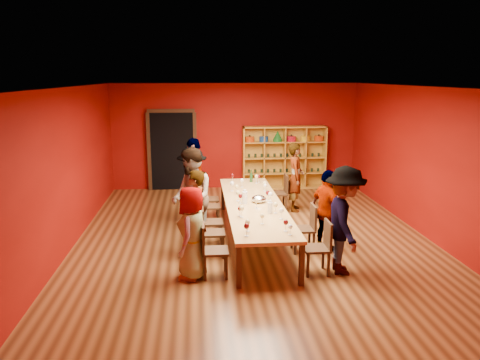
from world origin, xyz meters
name	(u,v)px	position (x,y,z in m)	size (l,w,h in m)	color
room_shell	(254,166)	(0.00, 0.00, 1.50)	(7.10, 9.10, 3.04)	#4F2C15
tasting_table	(254,206)	(0.00, 0.00, 0.70)	(1.10, 4.50, 0.75)	tan
doorway	(172,151)	(-1.80, 4.43, 1.12)	(1.40, 0.17, 2.30)	black
shelving_unit	(284,154)	(1.40, 4.32, 0.98)	(2.40, 0.40, 1.80)	gold
chair_person_left_0	(210,247)	(-0.91, -1.70, 0.50)	(0.42, 0.42, 0.89)	black
person_left_0	(192,233)	(-1.20, -1.70, 0.75)	(0.74, 0.40, 1.51)	silver
chair_person_left_1	(209,230)	(-0.91, -0.80, 0.50)	(0.42, 0.42, 0.89)	black
person_left_1	(195,214)	(-1.16, -0.80, 0.80)	(0.58, 0.42, 1.59)	#4B4B50
chair_person_left_2	(208,219)	(-0.91, -0.17, 0.50)	(0.42, 0.42, 0.89)	black
person_left_2	(192,197)	(-1.21, -0.17, 0.94)	(0.92, 0.50, 1.89)	silver
chair_person_left_3	(207,204)	(-0.91, 0.94, 0.50)	(0.42, 0.42, 0.89)	black
person_left_3	(192,187)	(-1.21, 0.94, 0.87)	(1.12, 0.46, 1.73)	#161B3C
chair_person_left_4	(206,197)	(-0.91, 1.56, 0.50)	(0.42, 0.42, 0.89)	black
person_left_4	(194,178)	(-1.17, 1.56, 0.93)	(1.09, 0.49, 1.86)	#5D7DBF
chair_person_right_0	(321,244)	(0.91, -1.73, 0.50)	(0.42, 0.42, 0.89)	black
person_right_0	(344,220)	(1.28, -1.73, 0.90)	(1.16, 0.48, 1.79)	#C88690
chair_person_right_1	(307,226)	(0.91, -0.74, 0.50)	(0.42, 0.42, 0.89)	black
person_right_1	(327,211)	(1.27, -0.74, 0.77)	(0.90, 0.41, 1.54)	#4C4D51
chair_person_right_4	(281,191)	(0.91, 1.96, 0.50)	(0.42, 0.42, 0.89)	black
person_right_4	(295,177)	(1.25, 1.96, 0.83)	(0.60, 0.44, 1.65)	#15173C
wine_glass_0	(259,177)	(0.34, 1.80, 0.89)	(0.08, 0.08, 0.19)	white
wine_glass_1	(232,176)	(-0.28, 1.89, 0.90)	(0.08, 0.08, 0.21)	white
wine_glass_2	(286,223)	(0.31, -1.76, 0.90)	(0.08, 0.08, 0.20)	white
wine_glass_3	(268,193)	(0.30, 0.16, 0.90)	(0.08, 0.08, 0.21)	white
wine_glass_4	(240,196)	(-0.27, -0.01, 0.89)	(0.08, 0.08, 0.20)	white
wine_glass_5	(276,205)	(0.31, -0.73, 0.90)	(0.08, 0.08, 0.21)	white
wine_glass_6	(256,201)	(0.01, -0.38, 0.89)	(0.08, 0.08, 0.20)	white
wine_glass_7	(256,177)	(0.27, 1.71, 0.90)	(0.08, 0.08, 0.21)	white
wine_glass_8	(281,211)	(0.35, -1.10, 0.90)	(0.08, 0.08, 0.21)	white
wine_glass_9	(265,186)	(0.36, 0.89, 0.88)	(0.07, 0.07, 0.18)	white
wine_glass_10	(232,184)	(-0.35, 1.01, 0.91)	(0.09, 0.09, 0.22)	white
wine_glass_11	(290,227)	(0.35, -1.94, 0.88)	(0.07, 0.07, 0.18)	white
wine_glass_12	(265,184)	(0.36, 0.98, 0.90)	(0.08, 0.08, 0.21)	white
wine_glass_13	(247,227)	(-0.35, -1.93, 0.91)	(0.09, 0.09, 0.22)	white
wine_glass_14	(242,181)	(-0.10, 1.35, 0.90)	(0.08, 0.08, 0.20)	white
wine_glass_15	(270,195)	(0.33, 0.00, 0.91)	(0.09, 0.09, 0.22)	white
wine_glass_16	(240,209)	(-0.35, -0.86, 0.88)	(0.07, 0.07, 0.18)	white
wine_glass_17	(248,223)	(-0.31, -1.70, 0.90)	(0.08, 0.08, 0.21)	white
wine_glass_18	(262,216)	(-0.02, -1.34, 0.89)	(0.08, 0.08, 0.19)	white
wine_glass_19	(237,187)	(-0.27, 0.76, 0.90)	(0.08, 0.08, 0.20)	white
wine_glass_20	(242,209)	(-0.33, -0.94, 0.91)	(0.09, 0.09, 0.22)	white
wine_glass_21	(238,193)	(-0.30, 0.18, 0.91)	(0.09, 0.09, 0.22)	white
spittoon_bowl	(259,199)	(0.11, 0.04, 0.82)	(0.29, 0.29, 0.16)	silver
carafe_a	(245,197)	(-0.18, -0.03, 0.88)	(0.14, 0.14, 0.29)	white
carafe_b	(270,207)	(0.21, -0.71, 0.86)	(0.12, 0.12, 0.24)	white
wine_bottle	(251,177)	(0.17, 1.87, 0.86)	(0.09, 0.09, 0.29)	#153C1B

